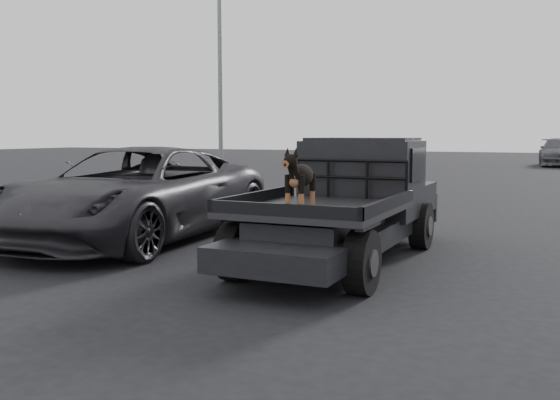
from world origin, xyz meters
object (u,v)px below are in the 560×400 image
at_px(parked_suv, 137,194).
at_px(flatbed_ute, 342,230).
at_px(floodlight_near, 219,3).
at_px(distant_car_b, 560,152).
at_px(dog, 300,181).
at_px(distant_car_a, 349,153).

bearing_deg(parked_suv, flatbed_ute, -7.79).
bearing_deg(floodlight_near, distant_car_b, 54.73).
distance_m(dog, distant_car_b, 32.83).
relative_size(dog, parked_suv, 0.13).
relative_size(flatbed_ute, distant_car_a, 1.09).
height_order(parked_suv, floodlight_near, floodlight_near).
distance_m(parked_suv, distant_car_a, 24.48).
bearing_deg(floodlight_near, flatbed_ute, -53.78).
height_order(dog, distant_car_a, dog).
height_order(distant_car_b, floodlight_near, floodlight_near).
bearing_deg(parked_suv, distant_car_b, 74.50).
xyz_separation_m(flatbed_ute, parked_suv, (-3.90, 0.27, 0.36)).
distance_m(distant_car_a, floodlight_near, 12.60).
bearing_deg(flatbed_ute, dog, -91.16).
bearing_deg(dog, parked_suv, 155.39).
bearing_deg(flatbed_ute, floodlight_near, 126.22).
xyz_separation_m(flatbed_ute, distant_car_b, (2.51, 31.22, 0.34)).
bearing_deg(dog, floodlight_near, 123.33).
bearing_deg(distant_car_a, parked_suv, -81.71).
distance_m(flatbed_ute, distant_car_a, 25.69).
relative_size(distant_car_b, floodlight_near, 0.43).
relative_size(flatbed_ute, distant_car_b, 0.98).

